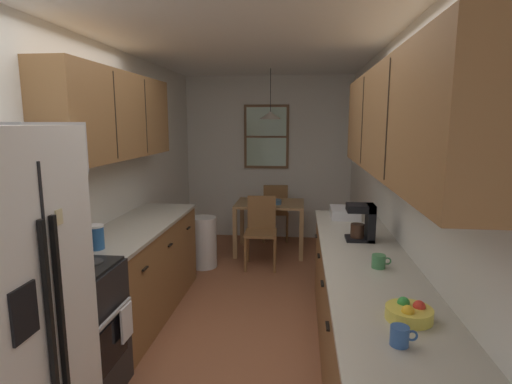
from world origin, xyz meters
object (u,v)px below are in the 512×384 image
dining_chair_far (275,209)px  mug_spare (400,336)px  dish_rack (345,213)px  table_serving_bowl (275,202)px  stove_range (64,335)px  dining_table (270,211)px  trash_bin (204,242)px  fruit_bowl (409,312)px  dining_chair_near (261,228)px  storage_canister (96,237)px  coffee_maker (364,222)px  microwave_over_range (31,151)px  mug_by_coffeemaker (379,261)px

dining_chair_far → mug_spare: size_ratio=7.73×
dining_chair_far → dish_rack: 2.34m
dining_chair_far → table_serving_bowl: bearing=-87.1°
stove_range → dining_table: 3.49m
dining_chair_far → trash_bin: (-0.83, -1.27, -0.17)m
mug_spare → stove_range: bearing=161.8°
fruit_bowl → mug_spare: bearing=-112.1°
stove_range → dining_chair_near: (1.02, 2.74, 0.03)m
dining_chair_near → dining_table: bearing=83.2°
stove_range → storage_canister: size_ratio=5.93×
dining_table → dining_chair_near: dining_chair_near is taller
coffee_maker → mug_spare: coffee_maker is taller
microwave_over_range → fruit_bowl: microwave_over_range is taller
dining_chair_far → dining_table: bearing=-93.8°
trash_bin → fruit_bowl: fruit_bowl is taller
fruit_bowl → coffee_maker: bearing=91.0°
dining_chair_near → dish_rack: bearing=-46.9°
mug_spare → microwave_over_range: bearing=162.8°
microwave_over_range → mug_spare: 2.28m
coffee_maker → stove_range: bearing=-155.0°
dining_chair_near → storage_canister: bearing=-114.5°
dining_chair_far → mug_by_coffeemaker: (0.91, -3.57, 0.44)m
dish_rack → dining_table: bearing=119.0°
dining_table → microwave_over_range: bearing=-109.9°
trash_bin → dish_rack: bearing=-27.7°
storage_canister → mug_spare: 2.26m
microwave_over_range → dining_chair_far: size_ratio=0.71×
stove_range → storage_canister: 0.72m
dish_rack → dining_chair_near: bearing=133.1°
trash_bin → microwave_over_range: bearing=-98.9°
dining_chair_far → fruit_bowl: (0.92, -4.28, 0.44)m
dining_chair_far → trash_bin: size_ratio=1.38×
dining_chair_near → fruit_bowl: fruit_bowl is taller
mug_spare → dining_chair_far: bearing=100.3°
dining_table → coffee_maker: (0.94, -2.37, 0.45)m
stove_range → dining_chair_far: size_ratio=1.22×
storage_canister → mug_by_coffeemaker: 2.05m
dining_table → dish_rack: (0.87, -1.57, 0.35)m
dining_chair_near → mug_by_coffeemaker: 2.67m
mug_by_coffeemaker → fruit_bowl: fruit_bowl is taller
dining_chair_near → table_serving_bowl: bearing=73.6°
dining_chair_near → dish_rack: (0.94, -1.01, 0.45)m
mug_by_coffeemaker → dining_chair_near: bearing=112.6°
stove_range → microwave_over_range: bearing=180.0°
dining_chair_far → mug_spare: 4.62m
dining_chair_near → microwave_over_range: bearing=-112.5°
mug_by_coffeemaker → fruit_bowl: 0.71m
trash_bin → mug_spare: mug_spare is taller
mug_spare → dining_chair_near: bearing=105.3°
trash_bin → mug_spare: size_ratio=5.61×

